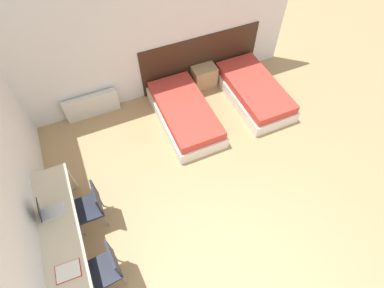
% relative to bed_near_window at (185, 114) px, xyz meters
% --- Properties ---
extents(wall_back, '(6.09, 0.05, 2.70)m').
position_rel_bed_near_window_xyz_m(wall_back, '(-0.27, 1.04, 1.14)').
color(wall_back, white).
rests_on(wall_back, ground_plane).
extents(wall_left, '(0.05, 5.42, 2.70)m').
position_rel_bed_near_window_xyz_m(wall_left, '(-2.84, -1.20, 1.14)').
color(wall_left, white).
rests_on(wall_left, ground_plane).
extents(headboard_panel, '(2.67, 0.03, 1.13)m').
position_rel_bed_near_window_xyz_m(headboard_panel, '(0.80, 1.00, 0.36)').
color(headboard_panel, '#382316').
rests_on(headboard_panel, ground_plane).
extents(bed_near_window, '(0.98, 1.93, 0.43)m').
position_rel_bed_near_window_xyz_m(bed_near_window, '(0.00, 0.00, 0.00)').
color(bed_near_window, silver).
rests_on(bed_near_window, ground_plane).
extents(bed_near_door, '(0.98, 1.93, 0.43)m').
position_rel_bed_near_window_xyz_m(bed_near_door, '(1.59, 0.00, 0.00)').
color(bed_near_door, silver).
rests_on(bed_near_door, ground_plane).
extents(nightstand, '(0.51, 0.34, 0.49)m').
position_rel_bed_near_window_xyz_m(nightstand, '(0.80, 0.80, 0.04)').
color(nightstand, tan).
rests_on(nightstand, ground_plane).
extents(radiator, '(1.08, 0.12, 0.51)m').
position_rel_bed_near_window_xyz_m(radiator, '(-1.65, 0.92, 0.05)').
color(radiator, silver).
rests_on(radiator, ground_plane).
extents(desk, '(0.53, 2.46, 0.74)m').
position_rel_bed_near_window_xyz_m(desk, '(-2.55, -1.87, 0.39)').
color(desk, beige).
rests_on(desk, ground_plane).
extents(chair_near_laptop, '(0.43, 0.43, 0.88)m').
position_rel_bed_near_window_xyz_m(chair_near_laptop, '(-2.12, -1.38, 0.30)').
color(chair_near_laptop, black).
rests_on(chair_near_laptop, ground_plane).
extents(chair_near_notebook, '(0.46, 0.46, 0.88)m').
position_rel_bed_near_window_xyz_m(chair_near_notebook, '(-2.12, -2.35, 0.30)').
color(chair_near_notebook, black).
rests_on(chair_near_notebook, ground_plane).
extents(laptop, '(0.33, 0.22, 0.33)m').
position_rel_bed_near_window_xyz_m(laptop, '(-2.63, -1.40, 0.60)').
color(laptop, silver).
rests_on(laptop, desk).
extents(open_notebook, '(0.32, 0.24, 0.02)m').
position_rel_bed_near_window_xyz_m(open_notebook, '(-2.53, -2.28, 0.54)').
color(open_notebook, '#B21E1E').
rests_on(open_notebook, desk).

